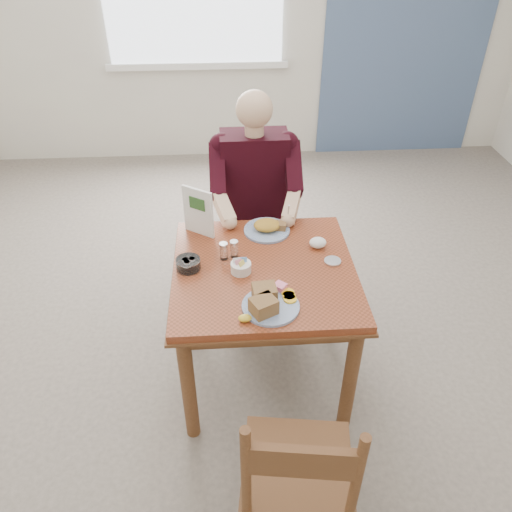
{
  "coord_description": "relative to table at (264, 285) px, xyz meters",
  "views": [
    {
      "loc": [
        -0.17,
        -1.95,
        2.26
      ],
      "look_at": [
        -0.04,
        0.0,
        0.82
      ],
      "focal_mm": 35.0,
      "sensor_mm": 36.0,
      "label": 1
    }
  ],
  "objects": [
    {
      "name": "accent_panel",
      "position": [
        1.6,
        2.98,
        0.76
      ],
      "size": [
        1.6,
        0.02,
        2.8
      ],
      "primitive_type": "cube",
      "color": "#465D83",
      "rests_on": "ground"
    },
    {
      "name": "wall_back",
      "position": [
        0.0,
        3.0,
        0.76
      ],
      "size": [
        5.5,
        0.0,
        5.5
      ],
      "primitive_type": "plane",
      "rotation": [
        1.57,
        0.0,
        0.0
      ],
      "color": "beige",
      "rests_on": "ground"
    },
    {
      "name": "napkin",
      "position": [
        0.29,
        0.16,
        0.14
      ],
      "size": [
        0.11,
        0.1,
        0.06
      ],
      "primitive_type": "ellipsoid",
      "rotation": [
        0.0,
        0.0,
        -0.42
      ],
      "color": "white",
      "rests_on": "table"
    },
    {
      "name": "chair_near",
      "position": [
        0.05,
        -0.95,
        -0.16
      ],
      "size": [
        0.47,
        0.47,
        0.95
      ],
      "color": "brown",
      "rests_on": "ground"
    },
    {
      "name": "shakers",
      "position": [
        -0.17,
        0.1,
        0.16
      ],
      "size": [
        0.11,
        0.07,
        0.09
      ],
      "color": "white",
      "rests_on": "table"
    },
    {
      "name": "near_plate",
      "position": [
        -0.01,
        -0.29,
        0.14
      ],
      "size": [
        0.33,
        0.33,
        0.09
      ],
      "color": "white",
      "rests_on": "table"
    },
    {
      "name": "lemon_wedge",
      "position": [
        -0.11,
        -0.37,
        0.13
      ],
      "size": [
        0.07,
        0.06,
        0.03
      ],
      "primitive_type": "ellipsoid",
      "rotation": [
        0.0,
        0.0,
        0.38
      ],
      "color": "yellow",
      "rests_on": "table"
    },
    {
      "name": "creamer",
      "position": [
        -0.37,
        0.02,
        0.14
      ],
      "size": [
        0.15,
        0.15,
        0.06
      ],
      "color": "white",
      "rests_on": "table"
    },
    {
      "name": "metal_dish",
      "position": [
        0.35,
        0.02,
        0.12
      ],
      "size": [
        0.11,
        0.11,
        0.01
      ],
      "primitive_type": "cylinder",
      "rotation": [
        0.0,
        0.0,
        0.33
      ],
      "color": "silver",
      "rests_on": "table"
    },
    {
      "name": "caddy",
      "position": [
        -0.12,
        -0.02,
        0.14
      ],
      "size": [
        0.12,
        0.12,
        0.08
      ],
      "color": "white",
      "rests_on": "table"
    },
    {
      "name": "floor",
      "position": [
        0.0,
        0.0,
        -0.64
      ],
      "size": [
        6.0,
        6.0,
        0.0
      ],
      "primitive_type": "plane",
      "color": "#5E544C",
      "rests_on": "ground"
    },
    {
      "name": "table",
      "position": [
        0.0,
        0.0,
        0.0
      ],
      "size": [
        0.92,
        0.92,
        0.75
      ],
      "color": "brown",
      "rests_on": "ground"
    },
    {
      "name": "chair_far",
      "position": [
        0.0,
        0.8,
        -0.16
      ],
      "size": [
        0.42,
        0.42,
        0.95
      ],
      "color": "brown",
      "rests_on": "ground"
    },
    {
      "name": "far_plate",
      "position": [
        0.05,
        0.33,
        0.14
      ],
      "size": [
        0.3,
        0.3,
        0.07
      ],
      "color": "white",
      "rests_on": "table"
    },
    {
      "name": "diner",
      "position": [
        0.0,
        0.71,
        0.17
      ],
      "size": [
        0.53,
        0.56,
        1.39
      ],
      "color": "tan",
      "rests_on": "chair_far"
    },
    {
      "name": "menu",
      "position": [
        -0.33,
        0.33,
        0.25
      ],
      "size": [
        0.16,
        0.12,
        0.27
      ],
      "color": "white",
      "rests_on": "table"
    }
  ]
}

